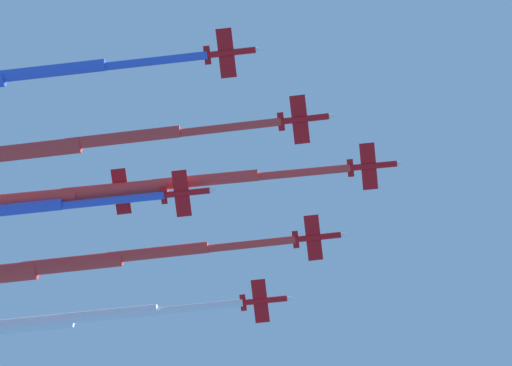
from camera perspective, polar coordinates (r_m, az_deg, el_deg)
The scene contains 4 objects.
jet_lead at distance 231.51m, azimuth -6.48°, elevation -0.39°, with size 29.53×74.64×4.51m.
jet_port_inner at distance 238.25m, azimuth -8.33°, elevation -3.63°, with size 27.78×73.25×4.52m.
jet_starboard_inner at distance 226.25m, azimuth -10.53°, elevation 1.34°, with size 29.64×79.12×4.50m.
jet_port_mid at distance 246.99m, azimuth -10.42°, elevation -6.26°, with size 28.37×73.57×4.43m.
Camera 1 is at (-102.70, -49.09, -7.10)m, focal length 89.85 mm.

